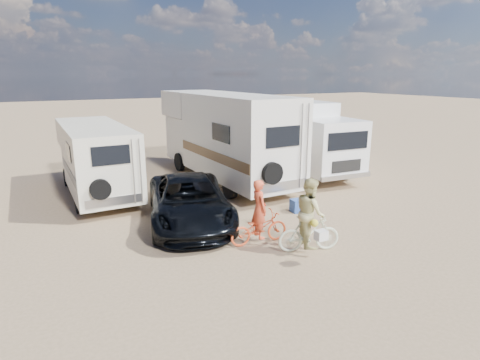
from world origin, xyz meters
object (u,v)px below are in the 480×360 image
bike_parked (334,162)px  crate (295,184)px  dark_suv (189,201)px  rider_woman (310,219)px  rv_main (225,138)px  rv_left (96,161)px  rider_man (259,215)px  box_truck (298,137)px  bike_man (259,228)px  bike_woman (309,233)px  cooler (299,205)px

bike_parked → crate: bike_parked is taller
dark_suv → crate: 5.65m
rider_woman → rv_main: bearing=9.3°
rv_left → bike_parked: size_ratio=3.94×
rv_main → rider_man: (-2.20, -6.69, -1.06)m
rv_main → dark_suv: (-3.32, -4.28, -1.16)m
box_truck → crate: bearing=-122.5°
box_truck → bike_parked: bearing=-25.0°
rider_woman → bike_parked: (6.66, 6.69, -0.48)m
rv_main → bike_man: (-2.20, -6.69, -1.44)m
bike_woman → bike_parked: bearing=-26.1°
bike_woman → crate: bearing=-13.7°
bike_parked → rv_left: bearing=83.9°
rv_main → rider_woman: bearing=-101.0°
rv_main → bike_woman: size_ratio=5.23×
dark_suv → bike_parked: bearing=35.4°
rv_left → box_truck: (9.17, -0.43, 0.31)m
rider_woman → cooler: size_ratio=3.38×
dark_suv → bike_man: dark_suv is taller
rv_main → bike_man: rv_main is taller
bike_woman → bike_parked: (6.66, 6.69, -0.07)m
rv_main → crate: rv_main is taller
rv_left → rider_woman: size_ratio=3.52×
box_truck → crate: (-1.77, -2.36, -1.50)m
cooler → bike_parked: bearing=43.9°
dark_suv → crate: dark_suv is taller
rv_main → rv_left: rv_main is taller
rv_left → rider_man: rv_left is taller
bike_woman → cooler: bearing=-12.7°
bike_man → cooler: size_ratio=3.15×
rider_woman → bike_parked: 9.45m
rider_woman → cooler: bearing=-12.7°
rv_left → bike_man: rv_left is taller
bike_parked → rider_woman: bearing=136.0°
rv_left → rider_man: bearing=-65.8°
bike_parked → cooler: (-5.01, -3.99, -0.21)m
bike_parked → box_truck: bearing=61.5°
rider_man → bike_parked: (7.56, 5.62, -0.40)m
rider_man → cooler: rider_man is taller
rider_woman → crate: (3.32, 5.21, -0.75)m
cooler → crate: size_ratio=1.30×
dark_suv → bike_woman: 4.02m
rv_main → bike_parked: rv_main is taller
crate → rv_left: bearing=159.3°
rv_left → rider_man: (3.17, -6.94, -0.53)m
box_truck → dark_suv: size_ratio=1.42×
dark_suv → rv_left: bearing=129.4°
box_truck → rider_man: 8.89m
bike_woman → rider_woman: (0.00, 0.00, 0.41)m
bike_parked → cooler: bike_parked is taller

